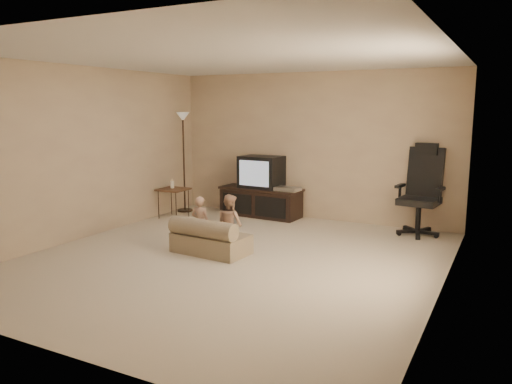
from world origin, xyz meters
TOP-DOWN VIEW (x-y plane):
  - floor at (0.00, 0.00)m, footprint 5.50×5.50m
  - room_shell at (0.00, 0.00)m, footprint 5.50×5.50m
  - tv_stand at (-0.85, 2.49)m, footprint 1.52×0.64m
  - office_chair at (1.88, 2.44)m, footprint 0.70×0.74m
  - side_table at (-2.15, 1.66)m, footprint 0.47×0.47m
  - floor_lamp at (-2.30, 2.20)m, footprint 0.28×0.28m
  - child_sofa at (-0.41, 0.09)m, footprint 1.03×0.64m
  - toddler_left at (-0.63, 0.22)m, footprint 0.28×0.21m
  - toddler_right at (-0.19, 0.27)m, footprint 0.43×0.34m

SIDE VIEW (x-z plane):
  - floor at x=0.00m, z-range 0.00..0.00m
  - child_sofa at x=-0.41m, z-range -0.05..0.44m
  - toddler_left at x=-0.63m, z-range 0.00..0.73m
  - toddler_right at x=-0.19m, z-range 0.00..0.79m
  - tv_stand at x=-0.85m, z-range -0.09..0.98m
  - office_chair at x=1.88m, z-range -0.19..1.19m
  - side_table at x=-2.15m, z-range 0.15..0.85m
  - floor_lamp at x=-2.30m, z-range 0.42..2.25m
  - room_shell at x=0.00m, z-range -1.23..4.27m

